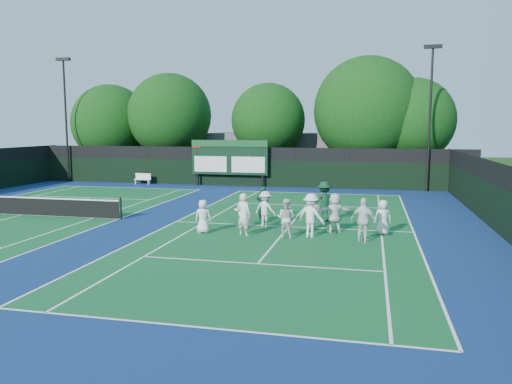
% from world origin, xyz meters
% --- Properties ---
extents(ground, '(120.00, 120.00, 0.00)m').
position_xyz_m(ground, '(0.00, 0.00, 0.00)').
color(ground, '#15360E').
rests_on(ground, ground).
extents(court_apron, '(34.00, 32.00, 0.01)m').
position_xyz_m(court_apron, '(-6.00, 1.00, 0.00)').
color(court_apron, navy).
rests_on(court_apron, ground).
extents(near_court, '(11.05, 23.85, 0.01)m').
position_xyz_m(near_court, '(0.00, 1.00, 0.01)').
color(near_court, '#115527').
rests_on(near_court, ground).
extents(left_court, '(11.05, 23.85, 0.01)m').
position_xyz_m(left_court, '(-14.00, 1.00, 0.01)').
color(left_court, '#115527').
rests_on(left_court, ground).
extents(back_fence, '(34.00, 0.08, 3.00)m').
position_xyz_m(back_fence, '(-6.00, 16.00, 1.36)').
color(back_fence, black).
rests_on(back_fence, ground).
extents(divider_fence_right, '(0.08, 32.00, 3.00)m').
position_xyz_m(divider_fence_right, '(9.00, 1.00, 1.36)').
color(divider_fence_right, black).
rests_on(divider_fence_right, ground).
extents(scoreboard, '(6.00, 0.21, 3.55)m').
position_xyz_m(scoreboard, '(-7.01, 15.59, 2.19)').
color(scoreboard, black).
rests_on(scoreboard, ground).
extents(clubhouse, '(18.00, 6.00, 4.00)m').
position_xyz_m(clubhouse, '(-2.00, 24.00, 2.00)').
color(clubhouse, slate).
rests_on(clubhouse, ground).
extents(light_pole_left, '(1.20, 0.30, 10.12)m').
position_xyz_m(light_pole_left, '(-21.00, 15.70, 6.30)').
color(light_pole_left, black).
rests_on(light_pole_left, ground).
extents(light_pole_right, '(1.20, 0.30, 10.12)m').
position_xyz_m(light_pole_right, '(7.50, 15.70, 6.30)').
color(light_pole_right, black).
rests_on(light_pole_right, ground).
extents(tennis_net, '(11.30, 0.10, 1.10)m').
position_xyz_m(tennis_net, '(-14.00, 1.00, 0.49)').
color(tennis_net, black).
rests_on(tennis_net, ground).
extents(bench, '(1.40, 0.49, 0.87)m').
position_xyz_m(bench, '(-14.12, 15.36, 0.47)').
color(bench, white).
rests_on(bench, ground).
extents(tree_a, '(6.84, 6.84, 8.28)m').
position_xyz_m(tree_a, '(-18.93, 19.58, 4.68)').
color(tree_a, black).
rests_on(tree_a, ground).
extents(tree_b, '(7.16, 7.16, 9.12)m').
position_xyz_m(tree_b, '(-13.30, 19.58, 5.35)').
color(tree_b, black).
rests_on(tree_b, ground).
extents(tree_c, '(6.09, 6.09, 8.13)m').
position_xyz_m(tree_c, '(-4.61, 19.58, 4.92)').
color(tree_c, black).
rests_on(tree_c, ground).
extents(tree_d, '(8.45, 8.45, 10.05)m').
position_xyz_m(tree_d, '(3.35, 19.58, 5.61)').
color(tree_d, black).
rests_on(tree_d, ground).
extents(tree_e, '(6.52, 6.52, 8.31)m').
position_xyz_m(tree_e, '(6.78, 19.58, 4.88)').
color(tree_e, black).
rests_on(tree_e, ground).
extents(tennis_ball_0, '(0.07, 0.07, 0.07)m').
position_xyz_m(tennis_ball_0, '(-3.58, -1.27, 0.03)').
color(tennis_ball_0, '#BBDD1A').
rests_on(tennis_ball_0, ground).
extents(tennis_ball_1, '(0.07, 0.07, 0.07)m').
position_xyz_m(tennis_ball_1, '(0.32, 2.67, 0.03)').
color(tennis_ball_1, '#BBDD1A').
rests_on(tennis_ball_1, ground).
extents(tennis_ball_2, '(0.07, 0.07, 0.07)m').
position_xyz_m(tennis_ball_2, '(3.29, 0.66, 0.03)').
color(tennis_ball_2, '#BBDD1A').
rests_on(tennis_ball_2, ground).
extents(tennis_ball_3, '(0.07, 0.07, 0.07)m').
position_xyz_m(tennis_ball_3, '(-5.09, 0.80, 0.03)').
color(tennis_ball_3, '#BBDD1A').
rests_on(tennis_ball_3, ground).
extents(tennis_ball_4, '(0.07, 0.07, 0.07)m').
position_xyz_m(tennis_ball_4, '(0.64, 2.91, 0.03)').
color(tennis_ball_4, '#BBDD1A').
rests_on(tennis_ball_4, ground).
extents(player_front_0, '(0.74, 0.51, 1.45)m').
position_xyz_m(player_front_0, '(-3.38, -1.15, 0.73)').
color(player_front_0, white).
rests_on(player_front_0, ground).
extents(player_front_1, '(0.78, 0.66, 1.81)m').
position_xyz_m(player_front_1, '(-1.55, -1.23, 0.90)').
color(player_front_1, white).
rests_on(player_front_1, ground).
extents(player_front_2, '(0.92, 0.79, 1.64)m').
position_xyz_m(player_front_2, '(0.25, -1.27, 0.82)').
color(player_front_2, silver).
rests_on(player_front_2, ground).
extents(player_front_3, '(1.34, 1.04, 1.82)m').
position_xyz_m(player_front_3, '(1.24, -0.89, 0.91)').
color(player_front_3, white).
rests_on(player_front_3, ground).
extents(player_front_4, '(1.13, 0.78, 1.78)m').
position_xyz_m(player_front_4, '(3.37, -1.36, 0.89)').
color(player_front_4, white).
rests_on(player_front_4, ground).
extents(player_back_0, '(0.80, 0.66, 1.51)m').
position_xyz_m(player_back_0, '(-2.06, 0.39, 0.76)').
color(player_back_0, silver).
rests_on(player_back_0, ground).
extents(player_back_1, '(1.21, 0.94, 1.65)m').
position_xyz_m(player_back_1, '(-1.06, 0.82, 0.82)').
color(player_back_1, silver).
rests_on(player_back_1, ground).
extents(player_back_2, '(0.95, 0.65, 1.50)m').
position_xyz_m(player_back_2, '(1.13, 0.77, 0.75)').
color(player_back_2, silver).
rests_on(player_back_2, ground).
extents(player_back_3, '(1.67, 1.02, 1.71)m').
position_xyz_m(player_back_3, '(2.11, 0.36, 0.86)').
color(player_back_3, white).
rests_on(player_back_3, ground).
extents(player_back_4, '(0.81, 0.61, 1.49)m').
position_xyz_m(player_back_4, '(4.15, 0.28, 0.75)').
color(player_back_4, white).
rests_on(player_back_4, ground).
extents(coach_left, '(0.67, 0.50, 1.69)m').
position_xyz_m(coach_left, '(-1.48, 2.17, 0.85)').
color(coach_left, '#0E341D').
rests_on(coach_left, ground).
extents(coach_right, '(1.44, 1.16, 1.95)m').
position_xyz_m(coach_right, '(1.46, 2.65, 0.98)').
color(coach_right, '#0F371E').
rests_on(coach_right, ground).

